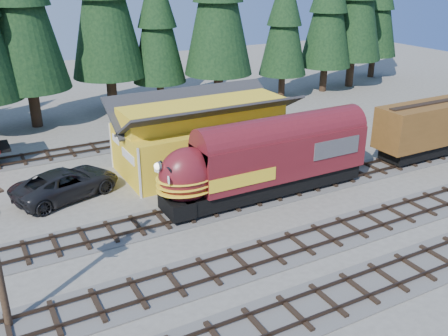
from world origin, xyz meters
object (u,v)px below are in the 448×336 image
depot (204,128)px  locomotive (261,164)px  pickup_truck_a (66,183)px  boxcar (445,124)px

depot → locomotive: depot is taller
pickup_truck_a → locomotive: bearing=-136.7°
locomotive → boxcar: 16.78m
locomotive → pickup_truck_a: 12.41m
boxcar → pickup_truck_a: (-27.56, 5.98, -1.47)m
locomotive → depot: bearing=96.5°
depot → locomotive: bearing=-83.5°
boxcar → depot: bearing=159.6°
locomotive → pickup_truck_a: bearing=151.0°
depot → boxcar: size_ratio=1.02×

